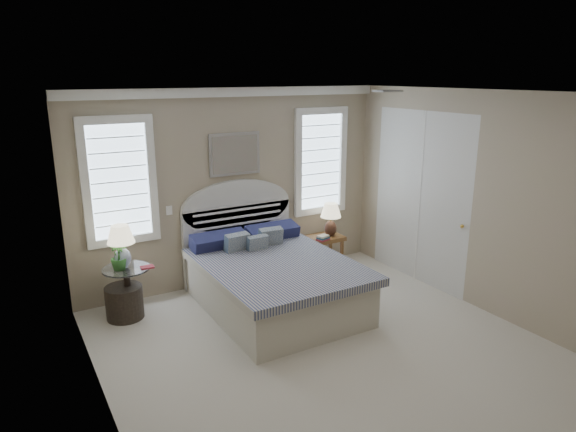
% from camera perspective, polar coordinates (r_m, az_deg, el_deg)
% --- Properties ---
extents(floor, '(4.50, 5.00, 0.01)m').
position_cam_1_polar(floor, '(5.62, 5.43, -15.31)').
color(floor, beige).
rests_on(floor, ground).
extents(ceiling, '(4.50, 5.00, 0.01)m').
position_cam_1_polar(ceiling, '(4.83, 6.26, 13.38)').
color(ceiling, white).
rests_on(ceiling, wall_back).
extents(wall_back, '(4.50, 0.02, 2.70)m').
position_cam_1_polar(wall_back, '(7.17, -5.94, 3.18)').
color(wall_back, tan).
rests_on(wall_back, floor).
extents(wall_left, '(0.02, 5.00, 2.70)m').
position_cam_1_polar(wall_left, '(4.23, -19.98, -6.59)').
color(wall_left, tan).
rests_on(wall_left, floor).
extents(wall_right, '(0.02, 5.00, 2.70)m').
position_cam_1_polar(wall_right, '(6.59, 21.90, 1.04)').
color(wall_right, tan).
rests_on(wall_right, floor).
extents(crown_molding, '(4.50, 0.08, 0.12)m').
position_cam_1_polar(crown_molding, '(6.97, -6.10, 13.54)').
color(crown_molding, white).
rests_on(crown_molding, wall_back).
extents(hvac_vent, '(0.30, 0.20, 0.02)m').
position_cam_1_polar(hvac_vent, '(6.20, 10.99, 13.48)').
color(hvac_vent, '#B2B2B2').
rests_on(hvac_vent, ceiling).
extents(switch_plate, '(0.08, 0.01, 0.12)m').
position_cam_1_polar(switch_plate, '(6.88, -13.07, 0.62)').
color(switch_plate, white).
rests_on(switch_plate, wall_back).
extents(window_left, '(0.90, 0.06, 1.60)m').
position_cam_1_polar(window_left, '(6.63, -18.24, 3.68)').
color(window_left, silver).
rests_on(window_left, wall_back).
extents(window_right, '(0.90, 0.06, 1.60)m').
position_cam_1_polar(window_right, '(7.77, 3.58, 6.07)').
color(window_right, silver).
rests_on(window_right, wall_back).
extents(painting, '(0.74, 0.04, 0.58)m').
position_cam_1_polar(painting, '(7.04, -5.91, 6.86)').
color(painting, silver).
rests_on(painting, wall_back).
extents(closet_door, '(0.02, 1.80, 2.40)m').
position_cam_1_polar(closet_door, '(7.39, 14.44, 1.95)').
color(closet_door, silver).
rests_on(closet_door, floor).
extents(bed, '(1.72, 2.28, 1.47)m').
position_cam_1_polar(bed, '(6.56, -1.92, -6.78)').
color(bed, beige).
rests_on(bed, floor).
extents(side_table_left, '(0.56, 0.56, 0.63)m').
position_cam_1_polar(side_table_left, '(6.56, -17.39, -7.51)').
color(side_table_left, black).
rests_on(side_table_left, floor).
extents(nightstand_right, '(0.50, 0.40, 0.53)m').
position_cam_1_polar(nightstand_right, '(7.74, 4.16, -3.24)').
color(nightstand_right, brown).
rests_on(nightstand_right, floor).
extents(floor_pot, '(0.55, 0.55, 0.40)m').
position_cam_1_polar(floor_pot, '(6.60, -17.71, -9.11)').
color(floor_pot, black).
rests_on(floor_pot, floor).
extents(lamp_left, '(0.34, 0.34, 0.53)m').
position_cam_1_polar(lamp_left, '(6.40, -18.05, -2.72)').
color(lamp_left, white).
rests_on(lamp_left, side_table_left).
extents(lamp_right, '(0.40, 0.40, 0.50)m').
position_cam_1_polar(lamp_right, '(7.64, 4.77, 0.02)').
color(lamp_right, black).
rests_on(lamp_right, nightstand_right).
extents(potted_plant, '(0.23, 0.23, 0.34)m').
position_cam_1_polar(potted_plant, '(6.38, -18.32, -4.24)').
color(potted_plant, '#28662D').
rests_on(potted_plant, side_table_left).
extents(books_left, '(0.16, 0.12, 0.02)m').
position_cam_1_polar(books_left, '(6.39, -15.38, -5.50)').
color(books_left, maroon).
rests_on(books_left, side_table_left).
extents(books_right, '(0.21, 0.18, 0.07)m').
position_cam_1_polar(books_right, '(7.49, 3.92, -2.44)').
color(books_right, maroon).
rests_on(books_right, nightstand_right).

